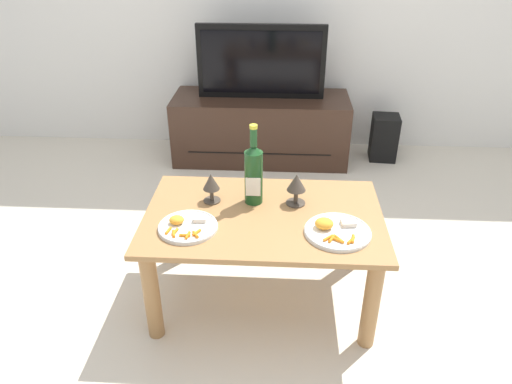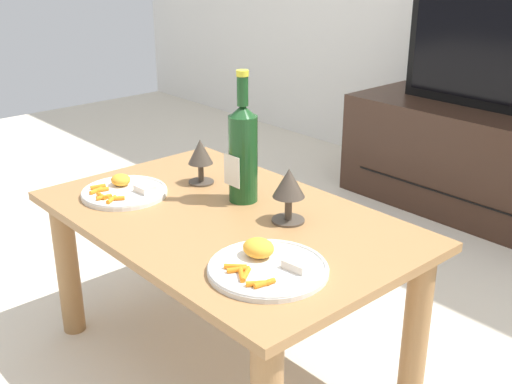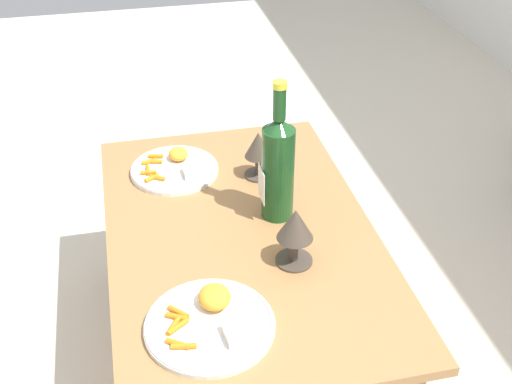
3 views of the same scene
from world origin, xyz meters
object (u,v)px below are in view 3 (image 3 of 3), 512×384
at_px(dining_table, 241,259).
at_px(goblet_right, 295,228).
at_px(goblet_left, 258,148).
at_px(dinner_plate_right, 210,322).
at_px(wine_bottle, 278,165).
at_px(dinner_plate_left, 175,168).

bearing_deg(dining_table, goblet_right, 34.98).
distance_m(dining_table, goblet_left, 0.32).
xyz_separation_m(dining_table, dinner_plate_right, (0.31, -0.13, 0.11)).
bearing_deg(goblet_left, wine_bottle, 2.05).
height_order(wine_bottle, goblet_left, wine_bottle).
distance_m(wine_bottle, dinner_plate_right, 0.45).
bearing_deg(goblet_right, dinner_plate_right, -54.11).
relative_size(dining_table, goblet_left, 7.50).
relative_size(dining_table, dinner_plate_right, 3.79).
height_order(goblet_right, dinner_plate_left, goblet_right).
bearing_deg(dinner_plate_left, dining_table, 22.33).
bearing_deg(goblet_left, dinner_plate_left, -107.65).
height_order(dinner_plate_left, dinner_plate_right, dinner_plate_right).
height_order(wine_bottle, dinner_plate_left, wine_bottle).
distance_m(dining_table, dinner_plate_left, 0.36).
distance_m(wine_bottle, goblet_right, 0.20).
xyz_separation_m(wine_bottle, dinner_plate_right, (0.36, -0.23, -0.14)).
xyz_separation_m(goblet_right, dinner_plate_left, (-0.46, -0.23, -0.09)).
relative_size(goblet_right, dinner_plate_left, 0.60).
bearing_deg(dining_table, dinner_plate_left, -157.67).
distance_m(dinner_plate_left, dinner_plate_right, 0.62).
height_order(dining_table, goblet_right, goblet_right).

